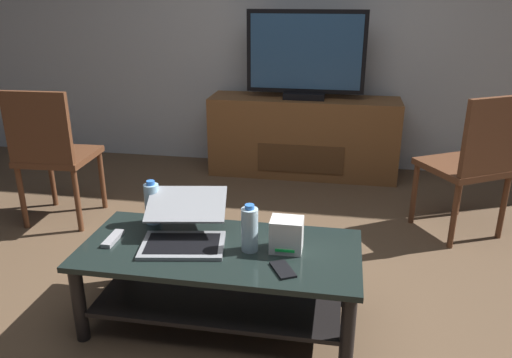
# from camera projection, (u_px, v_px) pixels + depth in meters

# --- Properties ---
(ground_plane) EXTENTS (7.68, 7.68, 0.00)m
(ground_plane) POSITION_uv_depth(u_px,v_px,m) (246.00, 328.00, 2.33)
(ground_plane) COLOR brown
(back_wall) EXTENTS (6.40, 0.12, 2.80)m
(back_wall) POSITION_uv_depth(u_px,v_px,m) (303.00, 0.00, 4.12)
(back_wall) COLOR silver
(back_wall) RESTS_ON ground
(coffee_table) EXTENTS (1.26, 0.58, 0.39)m
(coffee_table) POSITION_uv_depth(u_px,v_px,m) (221.00, 270.00, 2.30)
(coffee_table) COLOR black
(coffee_table) RESTS_ON ground
(media_cabinet) EXTENTS (1.55, 0.41, 0.65)m
(media_cabinet) POSITION_uv_depth(u_px,v_px,m) (303.00, 137.00, 4.20)
(media_cabinet) COLOR brown
(media_cabinet) RESTS_ON ground
(television) EXTENTS (0.94, 0.20, 0.69)m
(television) POSITION_uv_depth(u_px,v_px,m) (306.00, 57.00, 3.94)
(television) COLOR black
(television) RESTS_ON media_cabinet
(dining_chair) EXTENTS (0.60, 0.60, 0.92)m
(dining_chair) POSITION_uv_depth(u_px,v_px,m) (474.00, 160.00, 3.04)
(dining_chair) COLOR #59331E
(dining_chair) RESTS_ON ground
(side_chair) EXTENTS (0.46, 0.46, 0.91)m
(side_chair) POSITION_uv_depth(u_px,v_px,m) (51.00, 150.00, 3.22)
(side_chair) COLOR #59331E
(side_chair) RESTS_ON ground
(laptop) EXTENTS (0.44, 0.48, 0.18)m
(laptop) POSITION_uv_depth(u_px,v_px,m) (184.00, 228.00, 2.30)
(laptop) COLOR gray
(laptop) RESTS_ON coffee_table
(router_box) EXTENTS (0.14, 0.12, 0.15)m
(router_box) POSITION_uv_depth(u_px,v_px,m) (287.00, 235.00, 2.21)
(router_box) COLOR white
(router_box) RESTS_ON coffee_table
(water_bottle_near) EXTENTS (0.08, 0.08, 0.22)m
(water_bottle_near) POSITION_uv_depth(u_px,v_px,m) (250.00, 229.00, 2.20)
(water_bottle_near) COLOR silver
(water_bottle_near) RESTS_ON coffee_table
(water_bottle_far) EXTENTS (0.07, 0.07, 0.22)m
(water_bottle_far) POSITION_uv_depth(u_px,v_px,m) (152.00, 203.00, 2.46)
(water_bottle_far) COLOR #99C6E5
(water_bottle_far) RESTS_ON coffee_table
(cell_phone) EXTENTS (0.13, 0.16, 0.01)m
(cell_phone) POSITION_uv_depth(u_px,v_px,m) (283.00, 270.00, 2.07)
(cell_phone) COLOR black
(cell_phone) RESTS_ON coffee_table
(tv_remote) EXTENTS (0.08, 0.17, 0.02)m
(tv_remote) POSITION_uv_depth(u_px,v_px,m) (289.00, 232.00, 2.38)
(tv_remote) COLOR black
(tv_remote) RESTS_ON coffee_table
(soundbar_remote) EXTENTS (0.05, 0.16, 0.02)m
(soundbar_remote) POSITION_uv_depth(u_px,v_px,m) (113.00, 239.00, 2.31)
(soundbar_remote) COLOR #99999E
(soundbar_remote) RESTS_ON coffee_table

